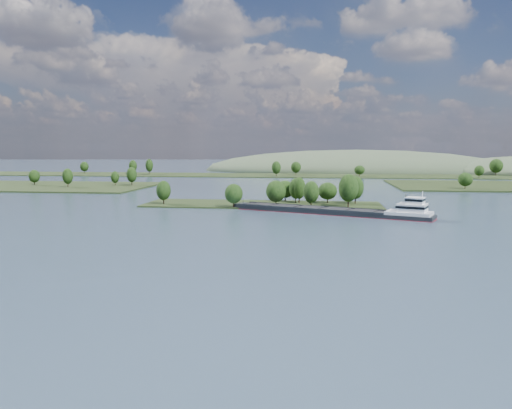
# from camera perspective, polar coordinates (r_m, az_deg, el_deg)

# --- Properties ---
(ground) EXTENTS (1800.00, 1800.00, 0.00)m
(ground) POSITION_cam_1_polar(r_m,az_deg,el_deg) (153.22, -1.93, -2.63)
(ground) COLOR #314455
(ground) RESTS_ON ground
(tree_island) EXTENTS (100.00, 32.50, 14.57)m
(tree_island) POSITION_cam_1_polar(r_m,az_deg,el_deg) (209.90, 2.88, 0.90)
(tree_island) COLOR black
(tree_island) RESTS_ON ground
(back_shoreline) EXTENTS (900.00, 60.00, 15.41)m
(back_shoreline) POSITION_cam_1_polar(r_m,az_deg,el_deg) (430.01, 5.50, 3.37)
(back_shoreline) COLOR black
(back_shoreline) RESTS_ON ground
(hill_west) EXTENTS (320.00, 160.00, 44.00)m
(hill_west) POSITION_cam_1_polar(r_m,az_deg,el_deg) (530.92, 11.33, 3.79)
(hill_west) COLOR #3C4C34
(hill_west) RESTS_ON ground
(cargo_barge) EXTENTS (74.78, 36.57, 10.39)m
(cargo_barge) POSITION_cam_1_polar(r_m,az_deg,el_deg) (185.13, 9.71, -0.72)
(cargo_barge) COLOR black
(cargo_barge) RESTS_ON ground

